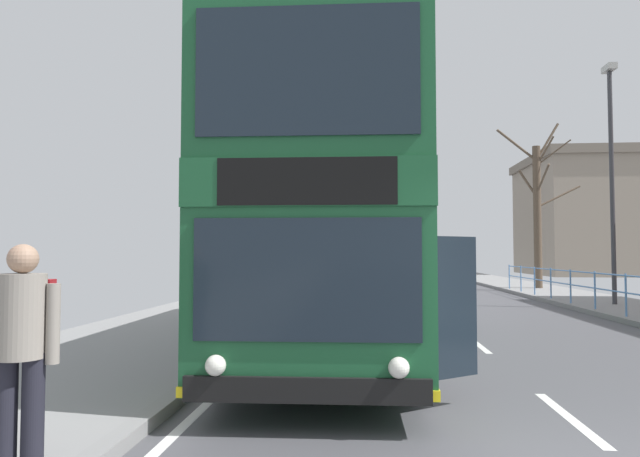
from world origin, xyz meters
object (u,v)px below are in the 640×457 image
Objects in this scene: background_building_01 at (606,215)px; bare_tree_far_00 at (537,209)px; pedestrian_with_backpack at (23,337)px; double_decker_bus_main at (331,223)px; street_lamp_far_side at (611,164)px.

bare_tree_far_00 is at bearing -119.07° from background_building_01.
double_decker_bus_main is at bearing 73.12° from pedestrian_with_backpack.
street_lamp_far_side is at bearing 54.31° from pedestrian_with_backpack.
bare_tree_far_00 is (10.62, 23.01, 2.71)m from pedestrian_with_backpack.
pedestrian_with_backpack is (-1.91, -6.30, -1.20)m from double_decker_bus_main.
street_lamp_far_side reaches higher than double_decker_bus_main.
double_decker_bus_main reaches higher than pedestrian_with_backpack.
bare_tree_far_00 is at bearing 62.48° from double_decker_bus_main.
background_building_01 is at bearing 60.93° from bare_tree_far_00.
pedestrian_with_backpack is at bearing -114.77° from bare_tree_far_00.
double_decker_bus_main is 1.34× the size of street_lamp_far_side.
double_decker_bus_main is 1.32× the size of bare_tree_far_00.
bare_tree_far_00 is 0.61× the size of background_building_01.
bare_tree_far_00 is (0.23, 8.54, -0.76)m from street_lamp_far_side.
double_decker_bus_main is 43.74m from background_building_01.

